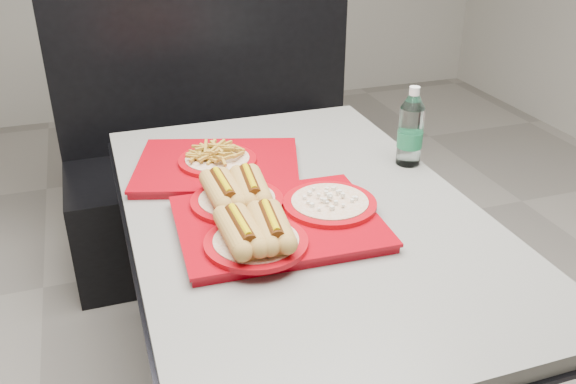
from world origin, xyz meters
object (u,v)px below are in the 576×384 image
object	(u,v)px
booth_bench	(218,163)
water_bottle	(411,131)
tray_near	(270,215)
diner_table	(301,258)
tray_far	(218,162)

from	to	relation	value
booth_bench	water_bottle	distance (m)	1.12
booth_bench	tray_near	world-z (taller)	booth_bench
diner_table	tray_near	xyz separation A→B (m)	(-0.11, -0.09, 0.21)
tray_near	water_bottle	distance (m)	0.57
tray_near	water_bottle	world-z (taller)	water_bottle
diner_table	tray_near	distance (m)	0.25
tray_far	tray_near	bearing A→B (deg)	-82.89
tray_near	tray_far	bearing A→B (deg)	97.11
diner_table	water_bottle	xyz separation A→B (m)	(0.40, 0.15, 0.27)
booth_bench	tray_far	size ratio (longest dim) A/B	2.39
booth_bench	tray_far	distance (m)	0.90
diner_table	booth_bench	distance (m)	1.11
tray_near	booth_bench	bearing A→B (deg)	84.45
tray_far	water_bottle	distance (m)	0.59
diner_table	tray_near	bearing A→B (deg)	-143.21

